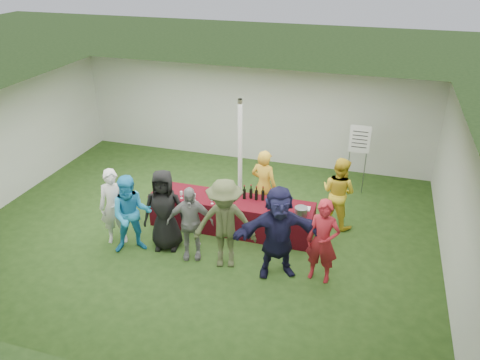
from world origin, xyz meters
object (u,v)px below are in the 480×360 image
(customer_6, at_px, (323,241))
(serving_table, at_px, (231,214))
(wine_list_sign, at_px, (359,144))
(customer_2, at_px, (164,210))
(staff_back, at_px, (338,192))
(customer_3, at_px, (190,223))
(dump_bucket, at_px, (301,211))
(staff_pourer, at_px, (264,186))
(customer_1, at_px, (132,215))
(customer_4, at_px, (225,224))
(customer_0, at_px, (114,207))
(customer_5, at_px, (278,232))

(customer_6, bearing_deg, serving_table, 159.04)
(serving_table, relative_size, wine_list_sign, 2.00)
(customer_2, bearing_deg, staff_back, 17.04)
(customer_3, bearing_deg, dump_bucket, 9.25)
(serving_table, bearing_deg, customer_6, -28.60)
(staff_pourer, height_order, customer_2, customer_2)
(staff_pourer, xyz_separation_m, staff_back, (1.62, 0.27, -0.04))
(staff_back, xyz_separation_m, customer_2, (-3.28, -1.90, 0.06))
(wine_list_sign, relative_size, customer_1, 1.07)
(customer_2, height_order, customer_4, customer_4)
(staff_back, relative_size, customer_2, 0.93)
(wine_list_sign, distance_m, staff_pourer, 2.76)
(customer_0, xyz_separation_m, customer_5, (3.48, -0.09, 0.10))
(wine_list_sign, bearing_deg, customer_6, -95.25)
(customer_2, bearing_deg, customer_6, -15.24)
(customer_1, bearing_deg, staff_pourer, 13.00)
(staff_pourer, relative_size, customer_0, 1.03)
(dump_bucket, distance_m, customer_5, 1.05)
(customer_6, bearing_deg, staff_pourer, 139.16)
(staff_back, bearing_deg, dump_bucket, 86.39)
(dump_bucket, xyz_separation_m, customer_5, (-0.25, -1.01, 0.09))
(staff_back, height_order, customer_2, customer_2)
(customer_2, xyz_separation_m, customer_4, (1.37, -0.23, 0.06))
(customer_3, height_order, customer_6, customer_6)
(customer_0, relative_size, customer_2, 0.95)
(customer_4, bearing_deg, serving_table, 90.07)
(customer_5, bearing_deg, serving_table, 113.76)
(staff_back, height_order, customer_0, customer_0)
(serving_table, distance_m, customer_4, 1.41)
(staff_back, relative_size, customer_5, 0.88)
(staff_back, height_order, customer_6, customer_6)
(staff_pourer, relative_size, customer_2, 0.98)
(staff_back, bearing_deg, customer_0, 51.42)
(staff_back, bearing_deg, customer_2, 56.80)
(wine_list_sign, distance_m, customer_5, 3.98)
(customer_3, relative_size, customer_6, 0.94)
(staff_pourer, xyz_separation_m, customer_6, (1.55, -1.75, -0.02))
(serving_table, height_order, wine_list_sign, wine_list_sign)
(serving_table, bearing_deg, customer_4, -77.39)
(serving_table, distance_m, customer_2, 1.58)
(serving_table, distance_m, customer_6, 2.47)
(dump_bucket, distance_m, wine_list_sign, 2.96)
(customer_0, height_order, customer_6, customer_6)
(customer_5, bearing_deg, customer_3, 156.22)
(customer_1, relative_size, customer_5, 0.91)
(staff_back, height_order, customer_1, customer_1)
(serving_table, distance_m, staff_back, 2.40)
(serving_table, xyz_separation_m, customer_6, (2.13, -1.16, 0.46))
(customer_1, relative_size, customer_6, 1.01)
(serving_table, height_order, dump_bucket, dump_bucket)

